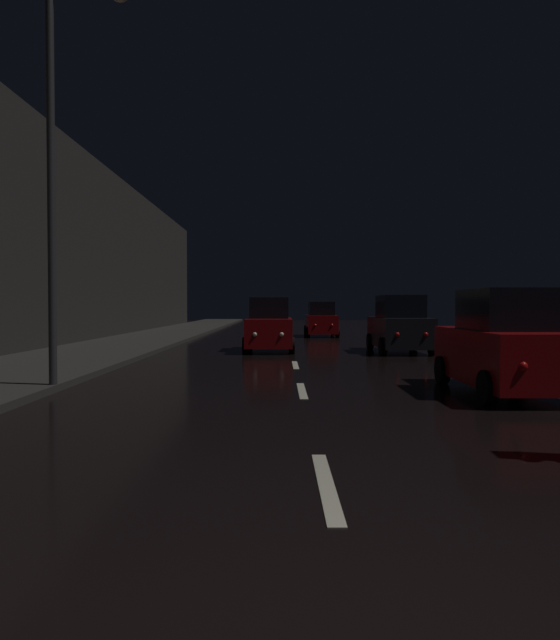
% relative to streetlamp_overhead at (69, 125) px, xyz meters
% --- Properties ---
extents(ground, '(26.70, 84.00, 0.02)m').
position_rel_streetlamp_overhead_xyz_m(ground, '(4.63, 15.44, -5.37)').
color(ground, black).
extents(sidewalk_left, '(4.40, 84.00, 0.15)m').
position_rel_streetlamp_overhead_xyz_m(sidewalk_left, '(-2.52, 15.44, -5.29)').
color(sidewalk_left, '#33302D').
rests_on(sidewalk_left, ground).
extents(building_facade_left, '(0.80, 63.00, 8.88)m').
position_rel_streetlamp_overhead_xyz_m(building_facade_left, '(-5.12, 11.94, -0.92)').
color(building_facade_left, '#2D2B28').
rests_on(building_facade_left, ground).
extents(lane_centerline, '(0.16, 13.49, 0.01)m').
position_rel_streetlamp_overhead_xyz_m(lane_centerline, '(4.63, -0.23, -5.36)').
color(lane_centerline, beige).
rests_on(lane_centerline, ground).
extents(streetlamp_overhead, '(1.70, 0.44, 8.26)m').
position_rel_streetlamp_overhead_xyz_m(streetlamp_overhead, '(0.00, 0.00, 0.00)').
color(streetlamp_overhead, '#2D2D30').
rests_on(streetlamp_overhead, ground).
extents(car_approaching_headlights, '(1.89, 4.09, 2.06)m').
position_rel_streetlamp_overhead_xyz_m(car_approaching_headlights, '(3.77, 10.63, -4.42)').
color(car_approaching_headlights, maroon).
rests_on(car_approaching_headlights, ground).
extents(car_parked_right_far, '(1.96, 4.24, 2.14)m').
position_rel_streetlamp_overhead_xyz_m(car_parked_right_far, '(8.69, 10.04, -4.39)').
color(car_parked_right_far, black).
rests_on(car_parked_right_far, ground).
extents(car_parked_right_near, '(1.90, 4.12, 2.08)m').
position_rel_streetlamp_overhead_xyz_m(car_parked_right_near, '(8.69, -0.16, -4.42)').
color(car_parked_right_near, maroon).
rests_on(car_parked_right_near, ground).
extents(car_distant_taillights, '(1.81, 3.91, 1.97)m').
position_rel_streetlamp_overhead_xyz_m(car_distant_taillights, '(6.52, 21.09, -4.46)').
color(car_distant_taillights, maroon).
rests_on(car_distant_taillights, ground).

